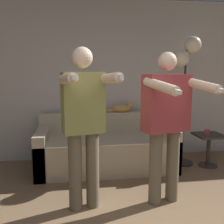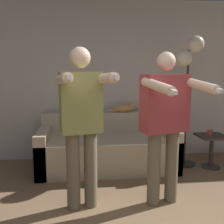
{
  "view_description": "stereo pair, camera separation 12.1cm",
  "coord_description": "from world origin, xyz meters",
  "px_view_note": "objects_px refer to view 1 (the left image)",
  "views": [
    {
      "loc": [
        -0.62,
        -1.26,
        1.44
      ],
      "look_at": [
        -0.14,
        1.94,
        0.94
      ],
      "focal_mm": 42.0,
      "sensor_mm": 36.0,
      "label": 1
    },
    {
      "loc": [
        -0.5,
        -1.28,
        1.44
      ],
      "look_at": [
        -0.14,
        1.94,
        0.94
      ],
      "focal_mm": 42.0,
      "sensor_mm": 36.0,
      "label": 2
    }
  ],
  "objects_px": {
    "person_right": "(167,118)",
    "side_table": "(209,144)",
    "person_left": "(84,119)",
    "cat": "(123,108)",
    "floor_lamp": "(186,62)",
    "cup": "(207,132)",
    "couch": "(106,149)"
  },
  "relations": [
    {
      "from": "person_right",
      "to": "side_table",
      "type": "height_order",
      "value": "person_right"
    },
    {
      "from": "person_left",
      "to": "cat",
      "type": "xyz_separation_m",
      "value": [
        0.7,
        1.52,
        -0.11
      ]
    },
    {
      "from": "floor_lamp",
      "to": "side_table",
      "type": "bearing_deg",
      "value": -27.54
    },
    {
      "from": "side_table",
      "to": "floor_lamp",
      "type": "bearing_deg",
      "value": 152.46
    },
    {
      "from": "person_right",
      "to": "cat",
      "type": "height_order",
      "value": "person_right"
    },
    {
      "from": "side_table",
      "to": "person_left",
      "type": "bearing_deg",
      "value": -152.81
    },
    {
      "from": "side_table",
      "to": "cup",
      "type": "bearing_deg",
      "value": 140.62
    },
    {
      "from": "couch",
      "to": "side_table",
      "type": "relative_size",
      "value": 4.03
    },
    {
      "from": "cup",
      "to": "floor_lamp",
      "type": "bearing_deg",
      "value": 153.56
    },
    {
      "from": "person_right",
      "to": "floor_lamp",
      "type": "distance_m",
      "value": 1.51
    },
    {
      "from": "person_right",
      "to": "cup",
      "type": "distance_m",
      "value": 1.51
    },
    {
      "from": "cat",
      "to": "floor_lamp",
      "type": "height_order",
      "value": "floor_lamp"
    },
    {
      "from": "side_table",
      "to": "couch",
      "type": "bearing_deg",
      "value": 173.78
    },
    {
      "from": "cat",
      "to": "couch",
      "type": "bearing_deg",
      "value": -132.66
    },
    {
      "from": "person_left",
      "to": "floor_lamp",
      "type": "distance_m",
      "value": 2.08
    },
    {
      "from": "couch",
      "to": "cup",
      "type": "xyz_separation_m",
      "value": [
        1.54,
        -0.15,
        0.26
      ]
    },
    {
      "from": "couch",
      "to": "floor_lamp",
      "type": "relative_size",
      "value": 1.02
    },
    {
      "from": "person_right",
      "to": "floor_lamp",
      "type": "bearing_deg",
      "value": 45.14
    },
    {
      "from": "couch",
      "to": "side_table",
      "type": "height_order",
      "value": "couch"
    },
    {
      "from": "side_table",
      "to": "cup",
      "type": "xyz_separation_m",
      "value": [
        -0.03,
        0.02,
        0.18
      ]
    },
    {
      "from": "side_table",
      "to": "person_right",
      "type": "bearing_deg",
      "value": -136.84
    },
    {
      "from": "cat",
      "to": "side_table",
      "type": "relative_size",
      "value": 0.89
    },
    {
      "from": "side_table",
      "to": "cup",
      "type": "height_order",
      "value": "cup"
    },
    {
      "from": "person_left",
      "to": "cat",
      "type": "bearing_deg",
      "value": 53.93
    },
    {
      "from": "floor_lamp",
      "to": "person_left",
      "type": "bearing_deg",
      "value": -143.69
    },
    {
      "from": "couch",
      "to": "floor_lamp",
      "type": "distance_m",
      "value": 1.79
    },
    {
      "from": "person_right",
      "to": "cat",
      "type": "relative_size",
      "value": 3.69
    },
    {
      "from": "person_left",
      "to": "side_table",
      "type": "bearing_deg",
      "value": 15.8
    },
    {
      "from": "person_left",
      "to": "floor_lamp",
      "type": "relative_size",
      "value": 0.86
    },
    {
      "from": "floor_lamp",
      "to": "side_table",
      "type": "distance_m",
      "value": 1.29
    },
    {
      "from": "cup",
      "to": "side_table",
      "type": "bearing_deg",
      "value": -39.38
    },
    {
      "from": "person_left",
      "to": "person_right",
      "type": "relative_size",
      "value": 1.02
    }
  ]
}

